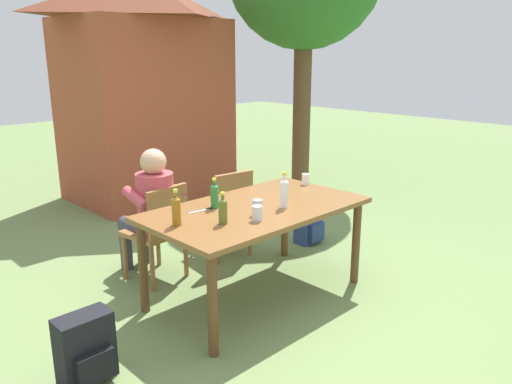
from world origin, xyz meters
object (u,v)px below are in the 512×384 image
(cup_glass, at_px, (257,213))
(table_knife, at_px, (204,210))
(backpack_by_far_side, at_px, (86,349))
(backpack_by_near_side, at_px, (309,224))
(bottle_clear, at_px, (284,192))
(dining_table, at_px, (256,217))
(chair_far_left, at_px, (160,228))
(bottle_amber, at_px, (176,210))
(cup_white, at_px, (305,179))
(bottle_olive, at_px, (223,210))
(cup_steel, at_px, (257,207))
(chair_far_right, at_px, (227,209))
(brick_kiosk, at_px, (145,85))
(person_in_white_shirt, at_px, (151,207))
(bottle_green, at_px, (215,195))

(cup_glass, relative_size, table_knife, 0.46)
(cup_glass, distance_m, backpack_by_far_side, 1.44)
(backpack_by_near_side, bearing_deg, backpack_by_far_side, -168.66)
(bottle_clear, xyz_separation_m, backpack_by_far_side, (-1.66, 0.09, -0.69))
(dining_table, bearing_deg, chair_far_left, 115.95)
(bottle_amber, relative_size, backpack_by_far_side, 0.61)
(cup_white, bearing_deg, cup_glass, -157.80)
(bottle_olive, relative_size, cup_steel, 1.98)
(chair_far_left, height_order, bottle_olive, bottle_olive)
(chair_far_right, relative_size, brick_kiosk, 0.30)
(bottle_clear, relative_size, backpack_by_far_side, 0.66)
(chair_far_right, relative_size, backpack_by_far_side, 2.01)
(bottle_clear, distance_m, backpack_by_near_side, 1.46)
(table_knife, distance_m, backpack_by_near_side, 1.73)
(cup_steel, relative_size, backpack_by_near_side, 0.27)
(bottle_amber, xyz_separation_m, cup_glass, (0.48, -0.32, -0.06))
(cup_steel, height_order, backpack_by_far_side, cup_steel)
(cup_glass, xyz_separation_m, backpack_by_far_side, (-1.29, 0.17, -0.62))
(dining_table, xyz_separation_m, chair_far_left, (-0.39, 0.80, -0.20))
(backpack_by_near_side, xyz_separation_m, backpack_by_far_side, (-2.77, -0.56, 0.00))
(dining_table, relative_size, backpack_by_near_side, 4.09)
(bottle_olive, bearing_deg, table_knife, 74.09)
(person_in_white_shirt, relative_size, backpack_by_near_side, 2.73)
(cup_white, xyz_separation_m, cup_glass, (-1.04, -0.42, 0.00))
(bottle_amber, distance_m, backpack_by_near_side, 2.11)
(person_in_white_shirt, bearing_deg, bottle_clear, -63.37)
(backpack_by_far_side, bearing_deg, chair_far_right, 24.59)
(dining_table, distance_m, backpack_by_near_side, 1.42)
(backpack_by_near_side, distance_m, backpack_by_far_side, 2.82)
(cup_glass, relative_size, backpack_by_far_side, 0.26)
(person_in_white_shirt, relative_size, bottle_amber, 4.50)
(dining_table, distance_m, bottle_clear, 0.31)
(person_in_white_shirt, height_order, backpack_by_far_side, person_in_white_shirt)
(chair_far_left, xyz_separation_m, brick_kiosk, (1.47, 2.46, 1.04))
(cup_steel, distance_m, brick_kiosk, 3.69)
(bottle_green, bearing_deg, backpack_by_far_side, -167.57)
(bottle_clear, relative_size, backpack_by_near_side, 0.66)
(bottle_olive, bearing_deg, bottle_clear, -3.95)
(person_in_white_shirt, xyz_separation_m, cup_glass, (0.17, -1.15, 0.17))
(bottle_green, height_order, cup_steel, bottle_green)
(cup_glass, height_order, table_knife, cup_glass)
(chair_far_left, height_order, bottle_green, bottle_green)
(cup_glass, bearing_deg, bottle_clear, 12.03)
(bottle_olive, bearing_deg, brick_kiosk, 65.55)
(person_in_white_shirt, bearing_deg, cup_white, -31.35)
(chair_far_right, distance_m, cup_white, 0.82)
(chair_far_left, relative_size, table_knife, 3.61)
(dining_table, height_order, bottle_green, bottle_green)
(bottle_olive, bearing_deg, chair_far_right, 47.74)
(cup_white, bearing_deg, backpack_by_far_side, -173.87)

